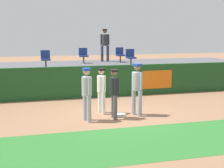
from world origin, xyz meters
TOP-DOWN VIEW (x-y plane):
  - ground_plane at (0.00, 0.00)m, footprint 60.00×60.00m
  - grass_foreground_strip at (0.00, -2.92)m, footprint 18.00×2.80m
  - first_base at (0.06, -0.04)m, footprint 0.40×0.40m
  - player_fielder_home at (-0.49, 0.41)m, footprint 0.39×0.55m
  - player_runner_visitor at (-1.20, -0.48)m, footprint 0.42×0.50m
  - player_coach_visitor at (0.68, -0.19)m, footprint 0.47×0.50m
  - player_umpire at (-0.22, -0.39)m, footprint 0.34×0.48m
  - field_wall at (0.01, 3.43)m, footprint 18.00×0.26m
  - bleacher_platform at (0.00, 6.00)m, footprint 18.00×4.80m
  - seat_back_right at (2.07, 6.67)m, footprint 0.45×0.44m
  - seat_front_left at (-2.22, 4.87)m, footprint 0.44×0.44m
  - seat_front_right at (2.10, 4.87)m, footprint 0.46×0.44m
  - seat_back_center at (-0.05, 6.67)m, footprint 0.47×0.44m
  - spectator_hooded at (1.33, 7.30)m, footprint 0.50×0.45m

SIDE VIEW (x-z plane):
  - ground_plane at x=0.00m, z-range 0.00..0.00m
  - grass_foreground_strip at x=0.00m, z-range 0.00..0.01m
  - first_base at x=0.06m, z-range 0.00..0.08m
  - bleacher_platform at x=0.00m, z-range 0.00..1.28m
  - field_wall at x=0.01m, z-range 0.00..1.46m
  - player_fielder_home at x=-0.49m, z-range 0.13..1.82m
  - player_umpire at x=-0.22m, z-range 0.14..1.86m
  - player_runner_visitor at x=-1.20m, z-range 0.14..1.96m
  - player_coach_visitor at x=0.68m, z-range 0.15..2.04m
  - seat_front_left at x=-2.22m, z-range 1.33..2.17m
  - seat_back_right at x=2.07m, z-range 1.33..2.17m
  - seat_front_right at x=2.10m, z-range 1.33..2.17m
  - seat_back_center at x=-0.05m, z-range 1.33..2.17m
  - spectator_hooded at x=1.33m, z-range 1.43..3.32m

